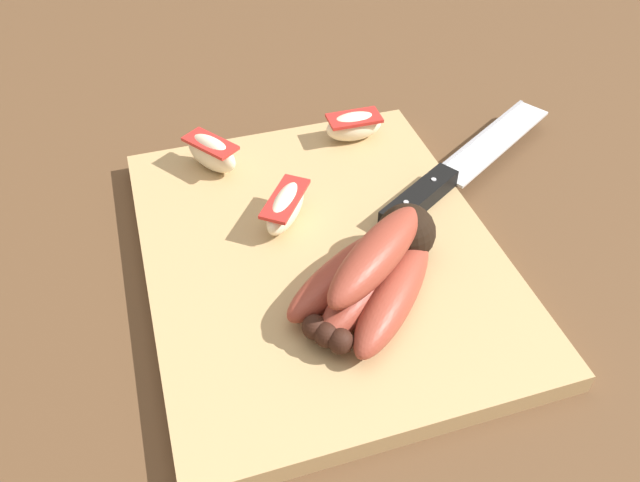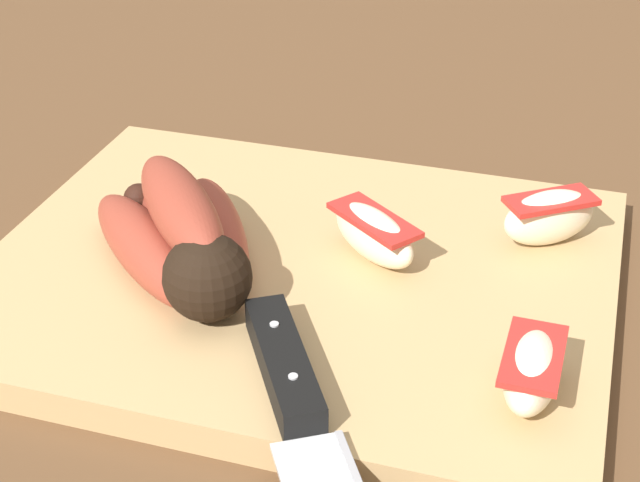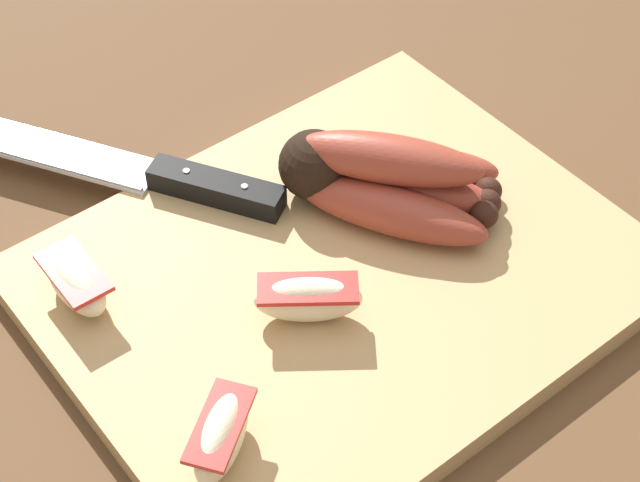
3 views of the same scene
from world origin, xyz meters
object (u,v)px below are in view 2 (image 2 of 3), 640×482
banana_bunch (184,239)px  apple_wedge_near (374,234)px  apple_wedge_far (549,216)px  apple_wedge_middle (532,370)px  chefs_knife (306,429)px

banana_bunch → apple_wedge_near: banana_bunch is taller
apple_wedge_near → apple_wedge_far: (-0.10, -0.05, 0.00)m
apple_wedge_middle → apple_wedge_far: 0.15m
banana_bunch → apple_wedge_near: (-0.10, -0.05, -0.01)m
chefs_knife → apple_wedge_near: 0.17m
chefs_knife → apple_wedge_middle: 0.12m
banana_bunch → apple_wedge_near: bearing=-155.2°
chefs_knife → apple_wedge_far: size_ratio=3.96×
chefs_knife → apple_wedge_far: (-0.09, -0.22, 0.01)m
banana_bunch → chefs_knife: bearing=133.8°
apple_wedge_middle → apple_wedge_far: size_ratio=0.96×
chefs_knife → apple_wedge_middle: size_ratio=4.14×
chefs_knife → apple_wedge_middle: apple_wedge_middle is taller
banana_bunch → apple_wedge_middle: (-0.21, 0.06, -0.01)m
apple_wedge_near → apple_wedge_far: 0.11m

